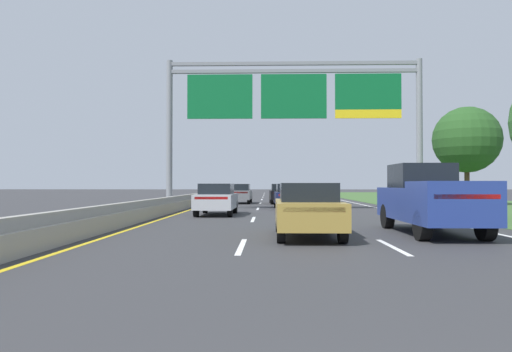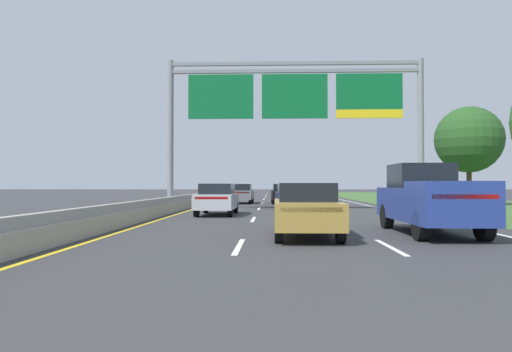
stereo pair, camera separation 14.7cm
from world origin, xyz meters
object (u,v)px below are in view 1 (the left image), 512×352
object	(u,v)px
car_navy_centre_lane_sedan	(289,196)
roadside_tree_mid	(467,140)
overhead_sign_gantry	(294,103)
pickup_truck_blue	(429,199)
car_silver_left_lane_sedan	(217,199)
car_gold_centre_lane_sedan	(307,209)
car_black_centre_lane_sedan	(281,193)
car_grey_left_lane_sedan	(240,193)

from	to	relation	value
car_navy_centre_lane_sedan	roadside_tree_mid	world-z (taller)	roadside_tree_mid
overhead_sign_gantry	pickup_truck_blue	bearing A→B (deg)	-74.62
pickup_truck_blue	car_silver_left_lane_sedan	distance (m)	11.65
roadside_tree_mid	pickup_truck_blue	bearing A→B (deg)	-115.38
car_gold_centre_lane_sedan	car_black_centre_lane_sedan	xyz separation A→B (m)	(-0.10, 23.87, 0.00)
car_silver_left_lane_sedan	car_grey_left_lane_sedan	world-z (taller)	same
pickup_truck_blue	roadside_tree_mid	world-z (taller)	roadside_tree_mid
overhead_sign_gantry	roadside_tree_mid	bearing A→B (deg)	29.14
pickup_truck_blue	roadside_tree_mid	size ratio (longest dim) A/B	0.75
car_silver_left_lane_sedan	car_grey_left_lane_sedan	bearing A→B (deg)	-0.59
pickup_truck_blue	car_black_centre_lane_sedan	distance (m)	23.20
car_grey_left_lane_sedan	car_gold_centre_lane_sedan	size ratio (longest dim) A/B	1.00
pickup_truck_blue	car_silver_left_lane_sedan	world-z (taller)	pickup_truck_blue
pickup_truck_blue	car_silver_left_lane_sedan	bearing A→B (deg)	40.49
pickup_truck_blue	car_grey_left_lane_sedan	bearing A→B (deg)	17.13
overhead_sign_gantry	car_silver_left_lane_sedan	world-z (taller)	overhead_sign_gantry
overhead_sign_gantry	roadside_tree_mid	size ratio (longest dim) A/B	2.08
car_silver_left_lane_sedan	car_navy_centre_lane_sedan	distance (m)	7.41
car_black_centre_lane_sedan	roadside_tree_mid	size ratio (longest dim) A/B	0.61
car_black_centre_lane_sedan	roadside_tree_mid	distance (m)	14.36
car_black_centre_lane_sedan	roadside_tree_mid	xyz separation A→B (m)	(13.52, -2.74, 3.98)
car_grey_left_lane_sedan	pickup_truck_blue	bearing A→B (deg)	-161.87
car_gold_centre_lane_sedan	roadside_tree_mid	bearing A→B (deg)	-32.08
car_silver_left_lane_sedan	car_gold_centre_lane_sedan	distance (m)	10.51
car_navy_centre_lane_sedan	car_black_centre_lane_sedan	size ratio (longest dim) A/B	1.00
pickup_truck_blue	overhead_sign_gantry	bearing A→B (deg)	15.08
car_silver_left_lane_sedan	car_navy_centre_lane_sedan	world-z (taller)	same
car_gold_centre_lane_sedan	car_navy_centre_lane_sedan	world-z (taller)	same
car_grey_left_lane_sedan	car_navy_centre_lane_sedan	distance (m)	9.01
car_black_centre_lane_sedan	car_gold_centre_lane_sedan	bearing A→B (deg)	178.81
car_gold_centre_lane_sedan	roadside_tree_mid	distance (m)	25.35
pickup_truck_blue	car_grey_left_lane_sedan	world-z (taller)	pickup_truck_blue
pickup_truck_blue	car_grey_left_lane_sedan	distance (m)	24.48
pickup_truck_blue	car_silver_left_lane_sedan	xyz separation A→B (m)	(-7.61, 8.82, -0.26)
car_grey_left_lane_sedan	car_black_centre_lane_sedan	bearing A→B (deg)	-97.74
overhead_sign_gantry	car_black_centre_lane_sedan	size ratio (longest dim) A/B	3.39
roadside_tree_mid	car_gold_centre_lane_sedan	bearing A→B (deg)	-122.42
car_gold_centre_lane_sedan	car_black_centre_lane_sedan	distance (m)	23.87
car_navy_centre_lane_sedan	car_black_centre_lane_sedan	distance (m)	7.75
overhead_sign_gantry	car_grey_left_lane_sedan	xyz separation A→B (m)	(-3.80, 10.52, -5.50)
car_silver_left_lane_sedan	car_navy_centre_lane_sedan	bearing A→B (deg)	-31.38
pickup_truck_blue	car_gold_centre_lane_sedan	bearing A→B (deg)	104.32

